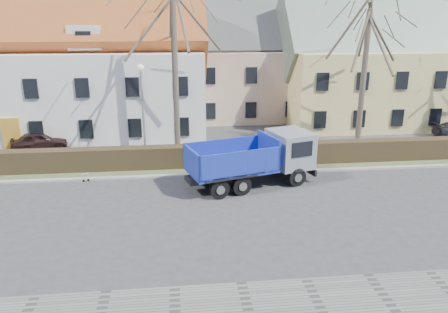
{
  "coord_description": "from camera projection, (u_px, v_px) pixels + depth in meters",
  "views": [
    {
      "loc": [
        -1.94,
        -18.54,
        8.63
      ],
      "look_at": [
        0.4,
        3.05,
        1.6
      ],
      "focal_mm": 35.0,
      "sensor_mm": 36.0,
      "label": 1
    }
  ],
  "objects": [
    {
      "name": "grass_strip",
      "position": [
        212.0,
        165.0,
        26.24
      ],
      "size": [
        80.0,
        3.0,
        0.1
      ],
      "primitive_type": "cube",
      "color": "#46522E",
      "rests_on": "ground"
    },
    {
      "name": "hedge",
      "position": [
        212.0,
        157.0,
        25.86
      ],
      "size": [
        60.0,
        0.9,
        1.3
      ],
      "primitive_type": "cube",
      "color": "#2D2316",
      "rests_on": "ground"
    },
    {
      "name": "parked_car_a",
      "position": [
        40.0,
        141.0,
        29.28
      ],
      "size": [
        3.83,
        2.21,
        1.23
      ],
      "primitive_type": "imported",
      "rotation": [
        0.0,
        0.0,
        1.8
      ],
      "color": "black",
      "rests_on": "ground"
    },
    {
      "name": "building_white",
      "position": [
        28.0,
        70.0,
        32.73
      ],
      "size": [
        26.8,
        10.8,
        9.5
      ],
      "primitive_type": null,
      "color": "silver",
      "rests_on": "ground"
    },
    {
      "name": "curb_far",
      "position": [
        214.0,
        174.0,
        24.72
      ],
      "size": [
        80.0,
        0.3,
        0.12
      ],
      "primitive_type": "cube",
      "color": "#989795",
      "rests_on": "ground"
    },
    {
      "name": "streetlight",
      "position": [
        143.0,
        115.0,
        25.67
      ],
      "size": [
        0.47,
        0.47,
        6.08
      ],
      "primitive_type": null,
      "color": "#9EA0A2",
      "rests_on": "ground"
    },
    {
      "name": "tree_2",
      "position": [
        364.0,
        67.0,
        27.76
      ],
      "size": [
        8.0,
        8.0,
        11.0
      ],
      "primitive_type": null,
      "color": "#4D4235",
      "rests_on": "ground"
    },
    {
      "name": "ground",
      "position": [
        222.0,
        209.0,
        20.39
      ],
      "size": [
        120.0,
        120.0,
        0.0
      ],
      "primitive_type": "plane",
      "color": "#353537"
    },
    {
      "name": "cart_frame",
      "position": [
        82.0,
        178.0,
        23.6
      ],
      "size": [
        0.69,
        0.56,
        0.55
      ],
      "primitive_type": null,
      "rotation": [
        0.0,
        0.0,
        0.43
      ],
      "color": "silver",
      "rests_on": "ground"
    },
    {
      "name": "building_pink",
      "position": [
        244.0,
        71.0,
        38.49
      ],
      "size": [
        10.8,
        8.8,
        8.0
      ],
      "primitive_type": null,
      "color": "#CBA88F",
      "rests_on": "ground"
    },
    {
      "name": "tree_1",
      "position": [
        175.0,
        56.0,
        26.28
      ],
      "size": [
        9.2,
        9.2,
        12.65
      ],
      "primitive_type": null,
      "color": "#4D4235",
      "rests_on": "ground"
    },
    {
      "name": "dump_truck",
      "position": [
        247.0,
        160.0,
        22.83
      ],
      "size": [
        7.46,
        4.48,
        2.8
      ],
      "primitive_type": null,
      "rotation": [
        0.0,
        0.0,
        0.29
      ],
      "color": "#16289A",
      "rests_on": "ground"
    },
    {
      "name": "building_yellow",
      "position": [
        390.0,
        70.0,
        36.8
      ],
      "size": [
        18.8,
        10.8,
        8.5
      ],
      "primitive_type": null,
      "color": "#DFC97A",
      "rests_on": "ground"
    }
  ]
}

